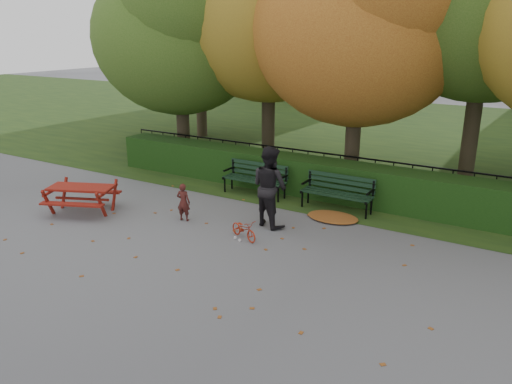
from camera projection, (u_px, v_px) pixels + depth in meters
The scene contains 14 objects.
ground at pixel (217, 253), 10.15m from camera, with size 90.00×90.00×0.00m, color slate.
grass_strip at pixel (404, 135), 21.57m from camera, with size 90.00×90.00×0.00m, color #1B3213.
hedge at pixel (312, 177), 13.67m from camera, with size 13.00×0.90×1.00m, color black.
iron_fence at pixel (323, 169), 14.31m from camera, with size 14.00×0.04×1.02m.
tree_a at pixel (182, 24), 15.85m from camera, with size 5.88×5.60×7.48m.
tree_c at pixel (370, 10), 13.12m from camera, with size 6.30×6.00×8.00m.
bench_left at pixel (256, 176), 13.65m from camera, with size 1.80×0.57×0.88m.
bench_right at pixel (338, 190), 12.47m from camera, with size 1.80×0.57×0.88m.
picnic_table at pixel (81, 192), 12.30m from camera, with size 1.93×1.77×0.76m.
leaf_pile at pixel (333, 217), 11.99m from camera, with size 1.26×0.87×0.09m, color brown.
leaf_scatter at pixel (225, 248), 10.39m from camera, with size 9.00×5.70×0.01m, color brown, non-canonical shape.
child at pixel (183, 202), 11.77m from camera, with size 0.33×0.22×0.92m, color #441916.
adult at pixel (270, 186), 11.35m from camera, with size 0.91×0.71×1.87m, color black.
bicycle at pixel (244, 229), 10.79m from camera, with size 0.29×0.84×0.44m, color #A6240F.
Camera 1 is at (5.46, -7.54, 4.30)m, focal length 35.00 mm.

